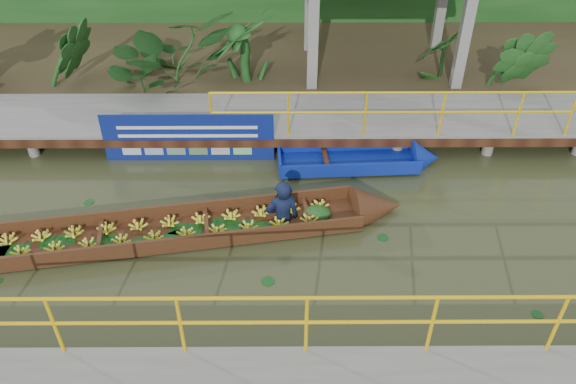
{
  "coord_description": "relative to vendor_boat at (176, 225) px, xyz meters",
  "views": [
    {
      "loc": [
        0.54,
        -7.73,
        6.79
      ],
      "look_at": [
        0.58,
        0.5,
        0.6
      ],
      "focal_mm": 35.0,
      "sensor_mm": 36.0,
      "label": 1
    }
  ],
  "objects": [
    {
      "name": "vendor_boat",
      "position": [
        0.0,
        0.0,
        0.0
      ],
      "size": [
        9.32,
        2.45,
        2.15
      ],
      "rotation": [
        0.0,
        0.0,
        0.17
      ],
      "color": "#391F0F",
      "rests_on": "ground"
    },
    {
      "name": "ground",
      "position": [
        1.45,
        0.01,
        -0.25
      ],
      "size": [
        80.0,
        80.0,
        0.0
      ],
      "primitive_type": "plane",
      "color": "#2E371B",
      "rests_on": "ground"
    },
    {
      "name": "moored_blue_boat",
      "position": [
        4.14,
        2.25,
        -0.11
      ],
      "size": [
        3.49,
        1.1,
        0.82
      ],
      "rotation": [
        0.0,
        0.0,
        0.05
      ],
      "color": "#0D2499",
      "rests_on": "ground"
    },
    {
      "name": "blue_banner",
      "position": [
        -0.08,
        2.49,
        0.3
      ],
      "size": [
        3.63,
        0.04,
        1.14
      ],
      "color": "navy",
      "rests_on": "ground"
    },
    {
      "name": "land_strip",
      "position": [
        1.45,
        7.51,
        -0.03
      ],
      "size": [
        30.0,
        8.0,
        0.45
      ],
      "primitive_type": "cube",
      "color": "#35271A",
      "rests_on": "ground"
    },
    {
      "name": "tropical_plants",
      "position": [
        0.73,
        5.31,
        1.09
      ],
      "size": [
        14.42,
        1.42,
        1.78
      ],
      "color": "#143F14",
      "rests_on": "ground"
    },
    {
      "name": "far_dock",
      "position": [
        1.47,
        3.43,
        0.23
      ],
      "size": [
        16.0,
        2.06,
        1.66
      ],
      "color": "slate",
      "rests_on": "ground"
    }
  ]
}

